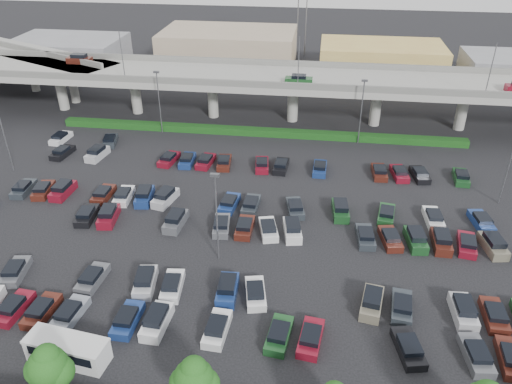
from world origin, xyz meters
TOP-DOWN VIEW (x-y plane):
  - ground at (0.00, 0.00)m, footprint 280.00×280.00m
  - overpass at (-0.21, 31.99)m, footprint 150.00×13.00m
  - on_ramp at (-52.10, 43.05)m, footprint 50.93×30.13m
  - hedge at (0.00, 25.00)m, footprint 66.00×1.60m
  - tree_row at (0.70, -26.53)m, footprint 65.07×3.66m
  - shuttle_bus at (-9.63, -23.06)m, footprint 7.15×3.27m
  - parked_cars at (-0.11, -3.75)m, footprint 63.06×41.69m
  - light_poles at (-4.13, 2.00)m, footprint 66.90×48.38m
  - distant_buildings at (12.38, 61.81)m, footprint 138.00×24.00m

SIDE VIEW (x-z plane):
  - ground at x=0.00m, z-range 0.00..0.00m
  - hedge at x=0.00m, z-range 0.00..1.10m
  - parked_cars at x=-0.11m, z-range -0.23..1.44m
  - shuttle_bus at x=-9.63m, z-range 0.10..2.31m
  - tree_row at x=0.70m, z-range 0.55..6.49m
  - distant_buildings at x=12.38m, z-range -0.76..8.24m
  - light_poles at x=-4.13m, z-range 1.09..11.39m
  - on_ramp at x=-52.10m, z-range 2.46..11.26m
  - overpass at x=-0.21m, z-range -0.93..14.87m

